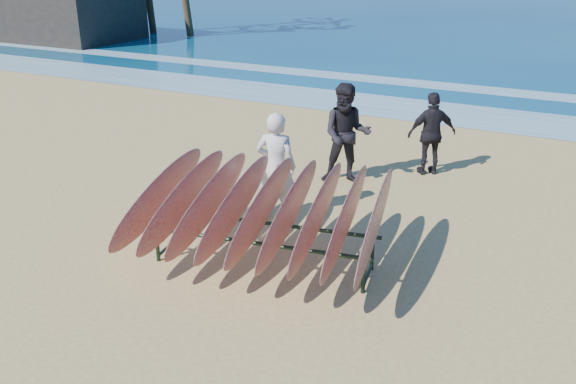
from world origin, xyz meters
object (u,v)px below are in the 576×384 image
object	(u,v)px
person_white	(276,167)
person_dark_b	(432,134)
surfboard_rack	(263,208)
building	(50,0)
person_dark_a	(347,134)

from	to	relation	value
person_white	person_dark_b	xyz separation A→B (m)	(1.65, 3.29, -0.08)
surfboard_rack	building	bearing A→B (deg)	132.94
person_white	person_dark_a	world-z (taller)	person_dark_a
person_dark_b	building	distance (m)	24.45
person_white	person_dark_a	bearing A→B (deg)	-113.10
surfboard_rack	building	distance (m)	26.07
surfboard_rack	building	size ratio (longest dim) A/B	0.44
person_white	building	size ratio (longest dim) A/B	0.22
person_dark_b	building	bearing A→B (deg)	-61.80
person_white	person_dark_b	bearing A→B (deg)	-129.69
surfboard_rack	person_dark_a	xyz separation A→B (m)	(-0.25, 3.58, 0.08)
surfboard_rack	person_white	size ratio (longest dim) A/B	2.03
surfboard_rack	person_dark_b	size ratio (longest dim) A/B	2.23
person_white	person_dark_a	distance (m)	2.10
building	person_dark_a	bearing A→B (deg)	-30.14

